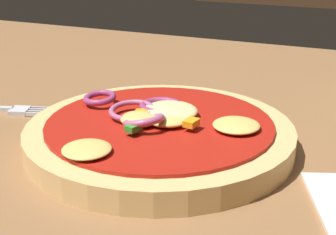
{
  "coord_description": "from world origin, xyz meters",
  "views": [
    {
      "loc": [
        0.19,
        -0.35,
        0.21
      ],
      "look_at": [
        0.03,
        0.02,
        0.05
      ],
      "focal_mm": 52.82,
      "sensor_mm": 36.0,
      "label": 1
    }
  ],
  "objects": [
    {
      "name": "pizza",
      "position": [
        0.03,
        -0.0,
        0.04
      ],
      "size": [
        0.23,
        0.23,
        0.04
      ],
      "color": "tan",
      "rests_on": "dining_table"
    },
    {
      "name": "dining_table",
      "position": [
        0.0,
        0.0,
        0.01
      ],
      "size": [
        1.47,
        0.86,
        0.03
      ],
      "color": "brown",
      "rests_on": "ground"
    }
  ]
}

